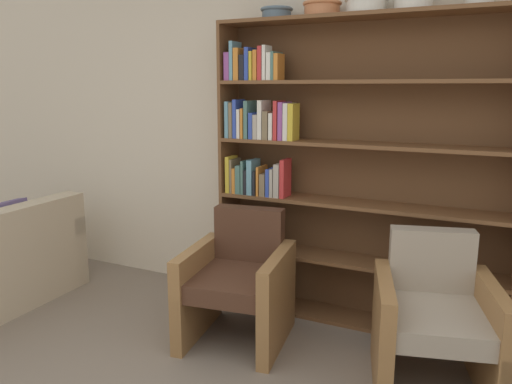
{
  "coord_description": "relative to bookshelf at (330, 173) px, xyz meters",
  "views": [
    {
      "loc": [
        1.16,
        -1.04,
        1.65
      ],
      "look_at": [
        -0.3,
        1.98,
        0.95
      ],
      "focal_mm": 35.0,
      "sensor_mm": 36.0,
      "label": 1
    }
  ],
  "objects": [
    {
      "name": "armchair_cushioned",
      "position": [
        0.81,
        -0.59,
        -0.67
      ],
      "size": [
        0.8,
        0.82,
        0.84
      ],
      "rotation": [
        0.0,
        0.0,
        3.41
      ],
      "color": "olive",
      "rests_on": "ground"
    },
    {
      "name": "bookshelf",
      "position": [
        0.0,
        0.0,
        0.0
      ],
      "size": [
        2.03,
        0.3,
        2.12
      ],
      "color": "brown",
      "rests_on": "ground"
    },
    {
      "name": "bowl_slate",
      "position": [
        -0.42,
        -0.02,
        1.1
      ],
      "size": [
        0.23,
        0.23,
        0.08
      ],
      "color": "slate",
      "rests_on": "bookshelf"
    },
    {
      "name": "wall_back",
      "position": [
        -0.12,
        0.17,
        0.31
      ],
      "size": [
        12.0,
        0.06,
        2.75
      ],
      "color": "beige",
      "rests_on": "ground"
    },
    {
      "name": "bowl_terracotta",
      "position": [
        -0.09,
        -0.02,
        1.11
      ],
      "size": [
        0.26,
        0.26,
        0.09
      ],
      "color": "#C67547",
      "rests_on": "bookshelf"
    },
    {
      "name": "armchair_leather",
      "position": [
        -0.42,
        -0.59,
        -0.67
      ],
      "size": [
        0.73,
        0.77,
        0.84
      ],
      "rotation": [
        0.0,
        0.0,
        3.29
      ],
      "color": "olive",
      "rests_on": "ground"
    },
    {
      "name": "bowl_cream",
      "position": [
        0.21,
        -0.02,
        1.11
      ],
      "size": [
        0.28,
        0.28,
        0.1
      ],
      "color": "silver",
      "rests_on": "bookshelf"
    }
  ]
}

